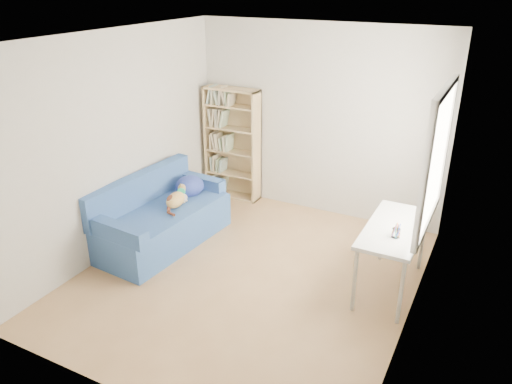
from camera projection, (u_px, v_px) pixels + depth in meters
ground at (249, 276)px, 5.65m from camera, size 4.00×4.00×0.00m
room_shell at (258, 138)px, 4.98m from camera, size 3.54×4.04×2.62m
sofa at (162, 218)px, 6.25m from camera, size 0.98×1.83×0.87m
bookshelf at (233, 148)px, 7.38m from camera, size 0.83×0.26×1.66m
desk at (394, 233)px, 5.16m from camera, size 0.55×1.21×0.75m
pen_cup at (396, 232)px, 4.90m from camera, size 0.08×0.08×0.16m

